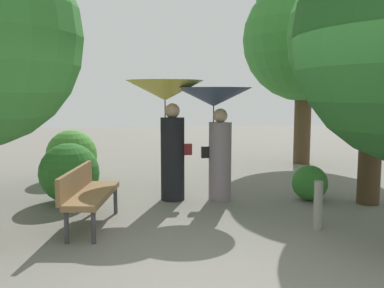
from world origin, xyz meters
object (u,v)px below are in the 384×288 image
at_px(park_bench, 87,191).
at_px(tree_near_right, 377,21).
at_px(path_marker_post, 318,205).
at_px(person_right, 215,115).
at_px(tree_mid_right, 305,28).
at_px(person_left, 167,111).

height_order(park_bench, tree_near_right, tree_near_right).
bearing_deg(path_marker_post, park_bench, 170.36).
bearing_deg(path_marker_post, person_right, 121.68).
xyz_separation_m(person_right, park_bench, (-2.06, -1.25, -0.99)).
bearing_deg(tree_near_right, person_right, 167.01).
height_order(person_right, tree_mid_right, tree_mid_right).
distance_m(person_right, tree_near_right, 3.04).
height_order(person_right, park_bench, person_right).
bearing_deg(person_left, person_right, -93.80).
height_order(person_left, person_right, person_left).
xyz_separation_m(tree_near_right, tree_mid_right, (0.50, 4.16, 0.52)).
bearing_deg(park_bench, path_marker_post, -90.66).
bearing_deg(tree_mid_right, person_right, -130.53).
xyz_separation_m(person_left, path_marker_post, (1.93, -1.92, -1.24)).
bearing_deg(person_left, tree_mid_right, -43.08).
bearing_deg(person_left, path_marker_post, -129.56).
relative_size(park_bench, tree_mid_right, 0.29).
relative_size(tree_mid_right, path_marker_post, 8.02).
relative_size(person_left, path_marker_post, 3.08).
height_order(tree_near_right, path_marker_post, tree_near_right).
xyz_separation_m(tree_near_right, path_marker_post, (-1.45, -1.20, -2.70)).
bearing_deg(person_left, tree_near_right, -96.71).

